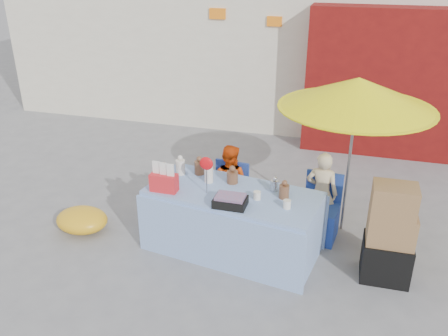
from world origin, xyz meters
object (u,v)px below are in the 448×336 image
(chair_right, at_px, (318,219))
(vendor_orange, at_px, (229,183))
(vendor_beige, at_px, (321,193))
(umbrella, at_px, (357,94))
(chair_left, at_px, (226,206))
(market_table, at_px, (232,220))
(box_stack, at_px, (389,237))

(chair_right, bearing_deg, vendor_orange, -179.51)
(vendor_beige, bearing_deg, vendor_orange, 6.61)
(umbrella, bearing_deg, vendor_orange, -174.47)
(vendor_orange, xyz_separation_m, umbrella, (1.55, 0.15, 1.34))
(vendor_beige, height_order, umbrella, umbrella)
(vendor_orange, bearing_deg, chair_left, 97.39)
(chair_right, height_order, vendor_orange, vendor_orange)
(market_table, relative_size, vendor_orange, 2.03)
(vendor_beige, distance_m, umbrella, 1.36)
(market_table, xyz_separation_m, box_stack, (1.84, -0.07, 0.13))
(chair_right, xyz_separation_m, vendor_beige, (-0.00, 0.13, 0.32))
(chair_left, distance_m, vendor_beige, 1.30)
(chair_right, bearing_deg, box_stack, -32.13)
(chair_left, relative_size, box_stack, 0.71)
(chair_right, distance_m, vendor_orange, 1.29)
(umbrella, bearing_deg, chair_left, -169.59)
(chair_left, height_order, vendor_beige, vendor_beige)
(umbrella, relative_size, box_stack, 1.75)
(market_table, height_order, box_stack, market_table)
(chair_left, xyz_separation_m, vendor_beige, (1.25, 0.13, 0.32))
(box_stack, bearing_deg, vendor_beige, 136.06)
(vendor_beige, bearing_deg, chair_right, 97.39)
(vendor_orange, distance_m, box_stack, 2.22)
(vendor_beige, height_order, box_stack, box_stack)
(chair_left, relative_size, umbrella, 0.41)
(chair_left, distance_m, umbrella, 2.27)
(vendor_beige, relative_size, box_stack, 0.96)
(chair_left, xyz_separation_m, vendor_orange, (-0.00, 0.13, 0.30))
(chair_right, relative_size, vendor_orange, 0.77)
(market_table, distance_m, chair_right, 1.18)
(vendor_orange, distance_m, umbrella, 2.05)
(vendor_orange, bearing_deg, chair_right, -179.51)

